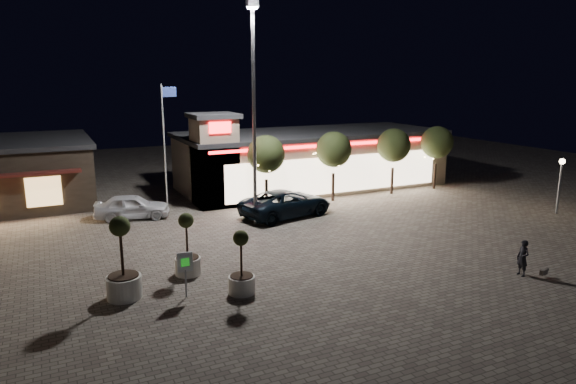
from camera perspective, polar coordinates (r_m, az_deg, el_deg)
name	(u,v)px	position (r m, az deg, el deg)	size (l,w,h in m)	color
ground	(283,276)	(22.40, -0.61, -9.35)	(90.00, 90.00, 0.00)	#6D6458
retail_building	(307,159)	(39.65, 2.14, 3.71)	(20.40, 8.40, 6.10)	gray
floodlight_pole	(254,102)	(28.93, -3.82, 9.92)	(0.60, 0.40, 12.38)	gray
flagpole	(165,137)	(32.75, -13.46, 5.93)	(0.95, 0.10, 8.00)	white
lamp_post_east	(561,175)	(36.02, 28.04, 1.69)	(0.36, 0.36, 3.48)	gray
string_tree_a	(266,154)	(32.80, -2.45, 4.19)	(2.42, 2.42, 4.79)	#332319
string_tree_b	(334,150)	(35.05, 5.11, 4.71)	(2.42, 2.42, 4.79)	#332319
string_tree_c	(394,145)	(37.83, 11.66, 5.08)	(2.42, 2.42, 4.79)	#332319
string_tree_d	(437,142)	(40.37, 16.21, 5.31)	(2.42, 2.42, 4.79)	#332319
pickup_truck	(286,203)	(31.49, -0.17, -1.23)	(2.74, 5.95, 1.65)	black
white_sedan	(132,206)	(32.38, -16.94, -1.55)	(1.76, 4.38, 1.49)	silver
pedestrian	(523,258)	(24.42, 24.64, -6.68)	(0.58, 0.38, 1.59)	black
dog	(545,271)	(24.78, 26.63, -7.86)	(0.53, 0.25, 0.28)	#59514C
planter_left	(123,273)	(20.98, -17.84, -8.58)	(1.34, 1.34, 3.29)	silver
planter_mid	(242,274)	(20.58, -5.18, -9.06)	(1.06, 1.06, 2.60)	silver
planter_right	(188,256)	(22.77, -11.10, -6.94)	(1.12, 1.12, 2.76)	silver
valet_sign	(185,266)	(20.39, -11.36, -8.05)	(0.60, 0.09, 1.83)	gray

